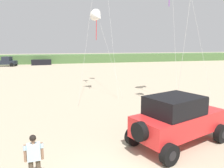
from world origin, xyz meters
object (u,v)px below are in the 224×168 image
Objects in this scene: jeep at (178,119)px; kite_blue_swept at (98,17)px; distant_sedan at (41,62)px; distant_pickup at (5,62)px; person_watching at (34,156)px.

jeep is 12.34m from kite_blue_swept.
distant_sedan is 33.58m from kite_blue_swept.
distant_pickup is 7.19m from distant_sedan.
person_watching is 0.22× the size of kite_blue_swept.
person_watching is at bearing -110.10° from kite_blue_swept.
distant_pickup is at bearing 113.73° from kite_blue_swept.
jeep is 3.00× the size of person_watching.
jeep is at bearing -70.18° from distant_pickup.
distant_sedan is (7.08, 1.23, -0.34)m from distant_pickup.
distant_sedan is 0.56× the size of kite_blue_swept.
distant_pickup is (-15.14, 42.02, -0.26)m from jeep.
jeep is at bearing 13.62° from person_watching.
person_watching is at bearing -166.38° from jeep.
distant_pickup is at bearing 109.82° from jeep.
distant_sedan is at bearing 9.84° from distant_pickup.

